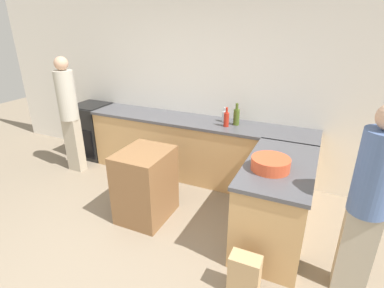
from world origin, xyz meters
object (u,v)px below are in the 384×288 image
object	(u,v)px
island_table	(146,185)
range_oven	(93,130)
olive_oil_bottle	(236,116)
vinegar_bottle_clear	(225,116)
person_by_range	(69,111)
hot_sauce_bottle	(226,119)
mixing_bowl	(271,164)
paper_bag	(244,275)
person_at_peninsula	(369,199)

from	to	relation	value
island_table	range_oven	bearing A→B (deg)	147.32
island_table	olive_oil_bottle	size ratio (longest dim) A/B	2.84
island_table	vinegar_bottle_clear	distance (m)	1.51
range_oven	person_by_range	xyz separation A→B (m)	(0.13, -0.59, 0.53)
olive_oil_bottle	hot_sauce_bottle	bearing A→B (deg)	-130.09
range_oven	person_by_range	distance (m)	0.81
mixing_bowl	paper_bag	xyz separation A→B (m)	(-0.02, -0.70, -0.78)
mixing_bowl	island_table	bearing A→B (deg)	-177.33
person_at_peninsula	paper_bag	size ratio (longest dim) A/B	4.28
range_oven	mixing_bowl	size ratio (longest dim) A/B	2.47
range_oven	island_table	distance (m)	2.21
person_by_range	paper_bag	distance (m)	3.46
hot_sauce_bottle	mixing_bowl	bearing A→B (deg)	-52.42
hot_sauce_bottle	paper_bag	bearing A→B (deg)	-65.70
person_by_range	island_table	bearing A→B (deg)	-19.14
mixing_bowl	hot_sauce_bottle	bearing A→B (deg)	127.58
range_oven	mixing_bowl	world-z (taller)	mixing_bowl
hot_sauce_bottle	person_at_peninsula	world-z (taller)	person_at_peninsula
hot_sauce_bottle	person_by_range	distance (m)	2.41
vinegar_bottle_clear	hot_sauce_bottle	bearing A→B (deg)	-64.80
paper_bag	range_oven	bearing A→B (deg)	150.85
person_at_peninsula	paper_bag	bearing A→B (deg)	-152.00
paper_bag	mixing_bowl	bearing A→B (deg)	88.70
mixing_bowl	vinegar_bottle_clear	xyz separation A→B (m)	(-0.89, 1.23, 0.02)
mixing_bowl	paper_bag	bearing A→B (deg)	-91.30
person_by_range	person_at_peninsula	size ratio (longest dim) A/B	1.04
person_at_peninsula	person_by_range	bearing A→B (deg)	168.92
range_oven	island_table	size ratio (longest dim) A/B	1.07
hot_sauce_bottle	olive_oil_bottle	size ratio (longest dim) A/B	0.88
mixing_bowl	range_oven	bearing A→B (deg)	161.10
island_table	paper_bag	world-z (taller)	island_table
vinegar_bottle_clear	person_at_peninsula	size ratio (longest dim) A/B	0.12
range_oven	hot_sauce_bottle	world-z (taller)	hot_sauce_bottle
range_oven	olive_oil_bottle	bearing A→B (deg)	0.92
mixing_bowl	hot_sauce_bottle	distance (m)	1.32
hot_sauce_bottle	olive_oil_bottle	world-z (taller)	olive_oil_bottle
island_table	person_at_peninsula	distance (m)	2.33
mixing_bowl	vinegar_bottle_clear	size ratio (longest dim) A/B	1.81
range_oven	person_at_peninsula	bearing A→B (deg)	-18.44
island_table	person_by_range	xyz separation A→B (m)	(-1.72, 0.60, 0.56)
vinegar_bottle_clear	person_at_peninsula	bearing A→B (deg)	-40.63
mixing_bowl	vinegar_bottle_clear	world-z (taller)	vinegar_bottle_clear
paper_bag	hot_sauce_bottle	bearing A→B (deg)	114.30
range_oven	vinegar_bottle_clear	world-z (taller)	vinegar_bottle_clear
mixing_bowl	vinegar_bottle_clear	bearing A→B (deg)	125.91
vinegar_bottle_clear	olive_oil_bottle	world-z (taller)	olive_oil_bottle
mixing_bowl	person_by_range	bearing A→B (deg)	170.43
mixing_bowl	person_by_range	size ratio (longest dim) A/B	0.21
mixing_bowl	person_at_peninsula	world-z (taller)	person_at_peninsula
olive_oil_bottle	person_by_range	bearing A→B (deg)	-165.49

